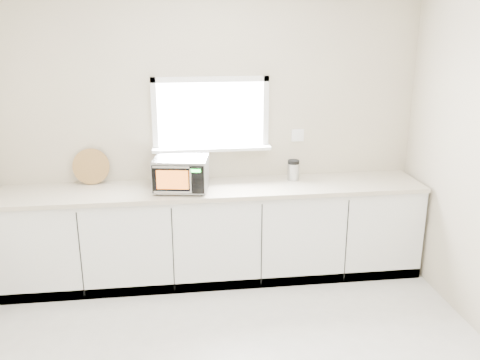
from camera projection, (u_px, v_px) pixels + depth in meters
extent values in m
cube|color=#B1A18C|center=(211.00, 134.00, 4.86)|extent=(4.00, 0.02, 2.70)
cube|color=white|center=(211.00, 114.00, 4.79)|extent=(1.00, 0.02, 0.60)
cube|color=white|center=(212.00, 149.00, 4.82)|extent=(1.12, 0.16, 0.03)
cube|color=white|center=(210.00, 79.00, 4.68)|extent=(1.10, 0.04, 0.05)
cube|color=white|center=(211.00, 148.00, 4.87)|extent=(1.10, 0.04, 0.05)
cube|color=white|center=(154.00, 115.00, 4.71)|extent=(0.05, 0.04, 0.70)
cube|color=white|center=(266.00, 113.00, 4.84)|extent=(0.05, 0.04, 0.70)
cube|color=white|center=(298.00, 135.00, 4.97)|extent=(0.12, 0.01, 0.12)
cube|color=white|center=(215.00, 234.00, 4.85)|extent=(3.92, 0.60, 0.88)
cube|color=#BFB59E|center=(214.00, 189.00, 4.70)|extent=(3.92, 0.64, 0.04)
cylinder|color=black|center=(157.00, 194.00, 4.48)|extent=(0.02, 0.02, 0.01)
cylinder|color=black|center=(163.00, 184.00, 4.75)|extent=(0.02, 0.02, 0.01)
cylinder|color=black|center=(202.00, 195.00, 4.46)|extent=(0.02, 0.02, 0.01)
cylinder|color=black|center=(205.00, 185.00, 4.73)|extent=(0.02, 0.02, 0.01)
cube|color=#ABADB3|center=(181.00, 174.00, 4.56)|extent=(0.52, 0.43, 0.28)
cube|color=black|center=(178.00, 180.00, 4.38)|extent=(0.45, 0.09, 0.25)
cube|color=orange|center=(172.00, 180.00, 4.38)|extent=(0.27, 0.05, 0.17)
cylinder|color=silver|center=(191.00, 181.00, 4.36)|extent=(0.02, 0.02, 0.22)
cube|color=black|center=(196.00, 180.00, 4.37)|extent=(0.11, 0.02, 0.24)
cube|color=#19FF33|center=(196.00, 171.00, 4.34)|extent=(0.08, 0.02, 0.03)
cube|color=silver|center=(181.00, 158.00, 4.52)|extent=(0.52, 0.43, 0.01)
cube|color=#4F2B1C|center=(158.00, 174.00, 4.71)|extent=(0.13, 0.20, 0.23)
cube|color=black|center=(153.00, 165.00, 4.65)|extent=(0.02, 0.04, 0.08)
cube|color=black|center=(156.00, 164.00, 4.64)|extent=(0.02, 0.04, 0.08)
cube|color=black|center=(159.00, 166.00, 4.64)|extent=(0.02, 0.04, 0.08)
cube|color=black|center=(155.00, 163.00, 4.64)|extent=(0.02, 0.04, 0.08)
cube|color=black|center=(158.00, 163.00, 4.63)|extent=(0.02, 0.04, 0.08)
cylinder|color=#9E723D|center=(91.00, 166.00, 4.74)|extent=(0.34, 0.08, 0.34)
cylinder|color=#ABADB3|center=(293.00, 172.00, 4.89)|extent=(0.13, 0.13, 0.16)
cylinder|color=black|center=(294.00, 162.00, 4.86)|extent=(0.12, 0.12, 0.04)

